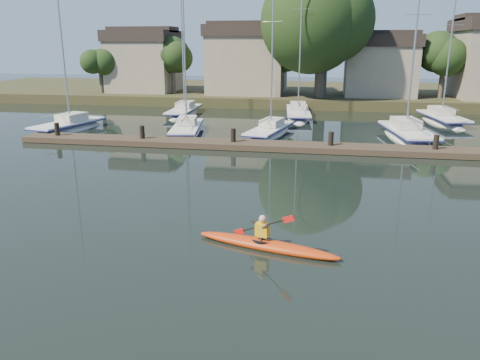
% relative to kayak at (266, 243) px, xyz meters
% --- Properties ---
extents(ground, '(160.00, 160.00, 0.00)m').
position_rel_kayak_xyz_m(ground, '(-0.91, 0.62, -0.19)').
color(ground, black).
rests_on(ground, ground).
extents(kayak, '(4.83, 1.82, 1.54)m').
position_rel_kayak_xyz_m(kayak, '(0.00, 0.00, 0.00)').
color(kayak, red).
rests_on(kayak, ground).
extents(dock, '(34.00, 2.00, 1.80)m').
position_rel_kayak_xyz_m(dock, '(-0.91, 14.62, 0.02)').
color(dock, '#413425').
rests_on(dock, ground).
extents(sailboat_0, '(3.66, 7.93, 12.14)m').
position_rel_kayak_xyz_m(sailboat_0, '(-17.31, 18.44, -0.39)').
color(sailboat_0, silver).
rests_on(sailboat_0, ground).
extents(sailboat_1, '(3.28, 8.08, 12.87)m').
position_rel_kayak_xyz_m(sailboat_1, '(-8.21, 18.89, -0.36)').
color(sailboat_1, silver).
rests_on(sailboat_1, ground).
extents(sailboat_2, '(3.45, 8.24, 13.29)m').
position_rel_kayak_xyz_m(sailboat_2, '(-2.16, 19.38, -0.35)').
color(sailboat_2, silver).
rests_on(sailboat_2, ground).
extents(sailboat_3, '(3.56, 8.97, 14.07)m').
position_rel_kayak_xyz_m(sailboat_3, '(7.29, 19.66, -0.40)').
color(sailboat_3, silver).
rests_on(sailboat_3, ground).
extents(sailboat_5, '(2.37, 8.62, 14.14)m').
position_rel_kayak_xyz_m(sailboat_5, '(-11.11, 27.86, -0.36)').
color(sailboat_5, silver).
rests_on(sailboat_5, ground).
extents(sailboat_6, '(2.93, 9.95, 15.59)m').
position_rel_kayak_xyz_m(sailboat_6, '(-0.70, 28.42, -0.37)').
color(sailboat_6, silver).
rests_on(sailboat_6, ground).
extents(sailboat_7, '(3.43, 8.54, 13.38)m').
position_rel_kayak_xyz_m(sailboat_7, '(11.24, 27.14, -0.39)').
color(sailboat_7, silver).
rests_on(sailboat_7, ground).
extents(shore, '(90.00, 25.25, 12.75)m').
position_rel_kayak_xyz_m(shore, '(0.70, 40.91, 3.04)').
color(shore, '#32381C').
rests_on(shore, ground).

